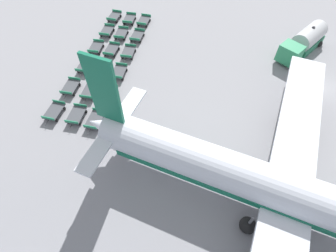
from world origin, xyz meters
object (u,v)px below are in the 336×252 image
Objects in this scene: baggage_dolly_row_mid_a_col_e at (90,91)px; baggage_dolly_row_mid_b_col_f at (95,120)px; baggage_dolly_row_near_col_f at (54,111)px; baggage_dolly_row_mid_b_col_e at (109,94)px; baggage_dolly_row_mid_a_col_b at (121,34)px; baggage_dolly_row_mid_a_col_f at (77,115)px; baggage_dolly_row_mid_a_col_c at (112,50)px; baggage_dolly_row_mid_b_col_a at (144,21)px; baggage_dolly_row_near_col_e at (71,87)px; baggage_dolly_row_near_col_c at (96,47)px; baggage_dolly_row_near_col_d at (85,66)px; baggage_dolly_row_mid_a_col_a at (129,19)px; fuel_tanker_primary at (304,42)px; baggage_dolly_row_mid_b_col_b at (137,36)px; baggage_dolly_row_mid_b_col_c at (128,52)px; airplane at (301,198)px; baggage_dolly_row_near_col_a at (114,17)px; baggage_dolly_row_mid_b_col_d at (119,72)px; baggage_dolly_row_near_col_b at (107,31)px; baggage_dolly_row_mid_a_col_d at (101,69)px.

baggage_dolly_row_mid_a_col_e and baggage_dolly_row_mid_b_col_f have the same top height.
baggage_dolly_row_mid_b_col_e is at bearing 134.64° from baggage_dolly_row_near_col_f.
baggage_dolly_row_mid_a_col_b and baggage_dolly_row_mid_a_col_f have the same top height.
baggage_dolly_row_mid_b_col_a is at bearing 170.02° from baggage_dolly_row_mid_a_col_c.
baggage_dolly_row_near_col_f is at bearing 5.13° from baggage_dolly_row_near_col_e.
baggage_dolly_row_near_col_c is 12.11m from baggage_dolly_row_mid_a_col_f.
baggage_dolly_row_mid_b_col_a is (-12.22, 3.18, 0.00)m from baggage_dolly_row_near_col_d.
baggage_dolly_row_mid_a_col_a is (-8.03, 1.40, 0.00)m from baggage_dolly_row_near_col_c.
fuel_tanker_primary is 25.42m from baggage_dolly_row_mid_a_col_a.
baggage_dolly_row_near_col_f is 16.49m from baggage_dolly_row_mid_b_col_b.
baggage_dolly_row_mid_b_col_a is at bearing -173.06° from baggage_dolly_row_mid_b_col_c.
airplane is 29.46m from baggage_dolly_row_mid_b_col_b.
baggage_dolly_row_mid_a_col_f is (19.39, 4.96, 0.00)m from baggage_dolly_row_near_col_a.
baggage_dolly_row_mid_a_col_e is at bearing 7.20° from baggage_dolly_row_mid_a_col_a.
baggage_dolly_row_mid_b_col_a is 0.99× the size of baggage_dolly_row_mid_b_col_d.
baggage_dolly_row_near_col_d is at bearing -14.59° from baggage_dolly_row_mid_b_col_a.
airplane is 11.76× the size of baggage_dolly_row_mid_a_col_e.
baggage_dolly_row_mid_b_col_a is (-16.03, 0.31, 0.00)m from baggage_dolly_row_mid_a_col_e.
baggage_dolly_row_near_col_b is 1.00× the size of baggage_dolly_row_mid_a_col_b.
baggage_dolly_row_near_col_a and baggage_dolly_row_near_col_d have the same top height.
baggage_dolly_row_near_col_d and baggage_dolly_row_mid_a_col_e have the same top height.
baggage_dolly_row_near_col_c and baggage_dolly_row_mid_b_col_c have the same top height.
baggage_dolly_row_near_col_b is at bearing -173.89° from baggage_dolly_row_near_col_e.
airplane reaches higher than baggage_dolly_row_mid_a_col_f.
baggage_dolly_row_mid_a_col_a is at bearing -164.45° from baggage_dolly_row_mid_b_col_e.
baggage_dolly_row_mid_b_col_a and baggage_dolly_row_mid_b_col_f have the same top height.
baggage_dolly_row_mid_b_col_d is (3.55, 5.19, 0.00)m from baggage_dolly_row_near_col_c.
fuel_tanker_primary reaches higher than baggage_dolly_row_mid_b_col_f.
baggage_dolly_row_near_col_c is 1.00× the size of baggage_dolly_row_mid_a_col_d.
baggage_dolly_row_mid_a_col_a is (-22.90, -25.05, -2.74)m from airplane.
airplane is 11.87× the size of baggage_dolly_row_mid_b_col_a.
baggage_dolly_row_mid_a_col_b is at bearing 7.00° from baggage_dolly_row_mid_a_col_a.
baggage_dolly_row_near_col_e is at bearing 6.11° from baggage_dolly_row_near_col_b.
baggage_dolly_row_near_col_e is 1.00× the size of baggage_dolly_row_mid_a_col_b.
airplane is 11.74× the size of baggage_dolly_row_mid_a_col_a.
baggage_dolly_row_near_col_b is 1.00× the size of baggage_dolly_row_mid_a_col_e.
baggage_dolly_row_near_col_b is 1.00× the size of baggage_dolly_row_near_col_c.
baggage_dolly_row_near_col_f is at bearing -10.20° from baggage_dolly_row_mid_a_col_d.
airplane is 26.37m from baggage_dolly_row_mid_a_col_d.
baggage_dolly_row_mid_a_col_f is (19.51, 2.45, 0.00)m from baggage_dolly_row_mid_a_col_a.
baggage_dolly_row_mid_a_col_b is at bearing 38.34° from baggage_dolly_row_near_col_a.
fuel_tanker_primary is at bearing 100.86° from baggage_dolly_row_near_col_b.
baggage_dolly_row_mid_a_col_e is at bearing -83.24° from baggage_dolly_row_mid_b_col_e.
baggage_dolly_row_near_col_f is at bearing -27.44° from baggage_dolly_row_mid_a_col_e.
baggage_dolly_row_mid_b_col_f is at bearing 56.15° from baggage_dolly_row_near_col_e.
baggage_dolly_row_mid_b_col_c is (-15.37, -21.80, -2.74)m from airplane.
baggage_dolly_row_mid_b_col_a is 19.87m from baggage_dolly_row_mid_b_col_f.
baggage_dolly_row_near_col_c and baggage_dolly_row_mid_b_col_e have the same top height.
baggage_dolly_row_mid_a_col_e and baggage_dolly_row_mid_b_col_b have the same top height.
baggage_dolly_row_near_col_a is 9.38m from baggage_dolly_row_mid_b_col_c.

